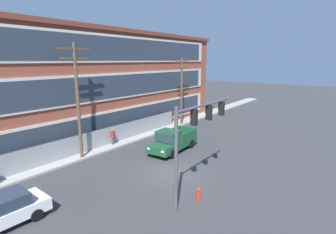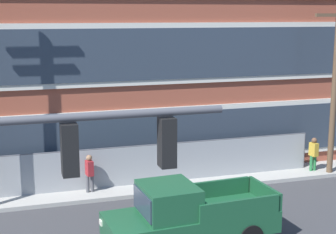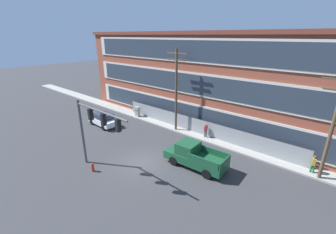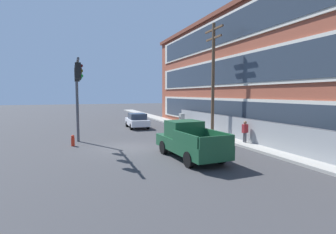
{
  "view_description": "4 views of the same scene",
  "coord_description": "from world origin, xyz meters",
  "px_view_note": "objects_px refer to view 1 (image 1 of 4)",
  "views": [
    {
      "loc": [
        -14.14,
        -10.45,
        8.01
      ],
      "look_at": [
        3.12,
        2.58,
        3.3
      ],
      "focal_mm": 28.0,
      "sensor_mm": 36.0,
      "label": 1
    },
    {
      "loc": [
        -1.15,
        -11.56,
        7.14
      ],
      "look_at": [
        3.59,
        3.7,
        3.94
      ],
      "focal_mm": 55.0,
      "sensor_mm": 36.0,
      "label": 2
    },
    {
      "loc": [
        13.18,
        -11.46,
        10.62
      ],
      "look_at": [
        -0.83,
        4.72,
        2.8
      ],
      "focal_mm": 24.0,
      "sensor_mm": 36.0,
      "label": 3
    },
    {
      "loc": [
        17.12,
        -3.45,
        3.6
      ],
      "look_at": [
        2.78,
        1.81,
        2.25
      ],
      "focal_mm": 28.0,
      "sensor_mm": 36.0,
      "label": 4
    }
  ],
  "objects_px": {
    "utility_pole_midblock": "(182,88)",
    "fire_hydrant": "(198,194)",
    "pedestrian_near_cabinet": "(113,136)",
    "utility_pole_near_corner": "(78,97)",
    "pedestrian_by_fence": "(176,118)",
    "traffic_signal_mast": "(197,128)",
    "sedan_white": "(1,211)",
    "pickup_truck_dark_green": "(172,141)"
  },
  "relations": [
    {
      "from": "utility_pole_midblock",
      "to": "fire_hydrant",
      "type": "relative_size",
      "value": 10.64
    },
    {
      "from": "sedan_white",
      "to": "pedestrian_near_cabinet",
      "type": "distance_m",
      "value": 12.65
    },
    {
      "from": "pickup_truck_dark_green",
      "to": "pedestrian_by_fence",
      "type": "height_order",
      "value": "pickup_truck_dark_green"
    },
    {
      "from": "pickup_truck_dark_green",
      "to": "utility_pole_near_corner",
      "type": "relative_size",
      "value": 0.59
    },
    {
      "from": "utility_pole_near_corner",
      "to": "pedestrian_near_cabinet",
      "type": "relative_size",
      "value": 5.53
    },
    {
      "from": "traffic_signal_mast",
      "to": "pickup_truck_dark_green",
      "type": "relative_size",
      "value": 1.14
    },
    {
      "from": "fire_hydrant",
      "to": "sedan_white",
      "type": "bearing_deg",
      "value": 140.94
    },
    {
      "from": "utility_pole_midblock",
      "to": "fire_hydrant",
      "type": "bearing_deg",
      "value": -142.6
    },
    {
      "from": "utility_pole_near_corner",
      "to": "fire_hydrant",
      "type": "height_order",
      "value": "utility_pole_near_corner"
    },
    {
      "from": "sedan_white",
      "to": "pedestrian_near_cabinet",
      "type": "height_order",
      "value": "pedestrian_near_cabinet"
    },
    {
      "from": "utility_pole_midblock",
      "to": "pedestrian_by_fence",
      "type": "distance_m",
      "value": 3.74
    },
    {
      "from": "utility_pole_near_corner",
      "to": "utility_pole_midblock",
      "type": "xyz_separation_m",
      "value": [
        14.48,
        -0.09,
        -0.56
      ]
    },
    {
      "from": "utility_pole_near_corner",
      "to": "pedestrian_by_fence",
      "type": "bearing_deg",
      "value": 1.41
    },
    {
      "from": "pedestrian_near_cabinet",
      "to": "sedan_white",
      "type": "bearing_deg",
      "value": -156.32
    },
    {
      "from": "traffic_signal_mast",
      "to": "utility_pole_near_corner",
      "type": "distance_m",
      "value": 10.71
    },
    {
      "from": "pickup_truck_dark_green",
      "to": "utility_pole_midblock",
      "type": "height_order",
      "value": "utility_pole_midblock"
    },
    {
      "from": "pedestrian_by_fence",
      "to": "fire_hydrant",
      "type": "relative_size",
      "value": 2.17
    },
    {
      "from": "pedestrian_by_fence",
      "to": "fire_hydrant",
      "type": "bearing_deg",
      "value": -140.36
    },
    {
      "from": "pickup_truck_dark_green",
      "to": "utility_pole_midblock",
      "type": "xyz_separation_m",
      "value": [
        8.49,
        4.82,
        3.68
      ]
    },
    {
      "from": "sedan_white",
      "to": "utility_pole_midblock",
      "type": "bearing_deg",
      "value": 11.45
    },
    {
      "from": "utility_pole_near_corner",
      "to": "pedestrian_by_fence",
      "type": "relative_size",
      "value": 5.53
    },
    {
      "from": "utility_pole_near_corner",
      "to": "utility_pole_midblock",
      "type": "height_order",
      "value": "utility_pole_near_corner"
    },
    {
      "from": "pickup_truck_dark_green",
      "to": "sedan_white",
      "type": "xyz_separation_m",
      "value": [
        -13.79,
        0.31,
        -0.16
      ]
    },
    {
      "from": "fire_hydrant",
      "to": "utility_pole_midblock",
      "type": "bearing_deg",
      "value": 37.4
    },
    {
      "from": "traffic_signal_mast",
      "to": "sedan_white",
      "type": "bearing_deg",
      "value": 143.85
    },
    {
      "from": "pickup_truck_dark_green",
      "to": "utility_pole_midblock",
      "type": "bearing_deg",
      "value": 29.6
    },
    {
      "from": "utility_pole_near_corner",
      "to": "pickup_truck_dark_green",
      "type": "bearing_deg",
      "value": -39.41
    },
    {
      "from": "pedestrian_near_cabinet",
      "to": "fire_hydrant",
      "type": "height_order",
      "value": "pedestrian_near_cabinet"
    },
    {
      "from": "traffic_signal_mast",
      "to": "pedestrian_by_fence",
      "type": "distance_m",
      "value": 17.65
    },
    {
      "from": "pickup_truck_dark_green",
      "to": "utility_pole_midblock",
      "type": "distance_m",
      "value": 10.44
    },
    {
      "from": "utility_pole_midblock",
      "to": "pedestrian_by_fence",
      "type": "relative_size",
      "value": 4.91
    },
    {
      "from": "traffic_signal_mast",
      "to": "fire_hydrant",
      "type": "relative_size",
      "value": 8.05
    },
    {
      "from": "fire_hydrant",
      "to": "utility_pole_near_corner",
      "type": "bearing_deg",
      "value": 90.73
    },
    {
      "from": "traffic_signal_mast",
      "to": "pedestrian_near_cabinet",
      "type": "distance_m",
      "value": 12.06
    },
    {
      "from": "pedestrian_near_cabinet",
      "to": "utility_pole_midblock",
      "type": "bearing_deg",
      "value": -3.02
    },
    {
      "from": "pedestrian_near_cabinet",
      "to": "fire_hydrant",
      "type": "distance_m",
      "value": 12.1
    },
    {
      "from": "fire_hydrant",
      "to": "pedestrian_near_cabinet",
      "type": "bearing_deg",
      "value": 72.48
    },
    {
      "from": "pedestrian_near_cabinet",
      "to": "pedestrian_by_fence",
      "type": "height_order",
      "value": "same"
    },
    {
      "from": "traffic_signal_mast",
      "to": "fire_hydrant",
      "type": "distance_m",
      "value": 3.89
    },
    {
      "from": "pedestrian_by_fence",
      "to": "pickup_truck_dark_green",
      "type": "bearing_deg",
      "value": -146.39
    },
    {
      "from": "traffic_signal_mast",
      "to": "sedan_white",
      "type": "height_order",
      "value": "traffic_signal_mast"
    },
    {
      "from": "utility_pole_midblock",
      "to": "pickup_truck_dark_green",
      "type": "bearing_deg",
      "value": -150.4
    }
  ]
}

